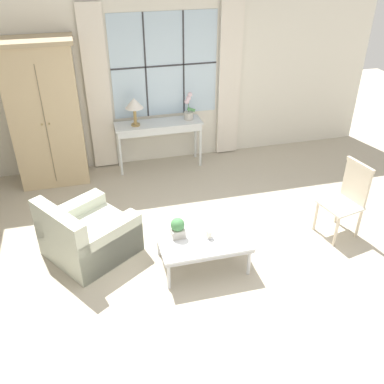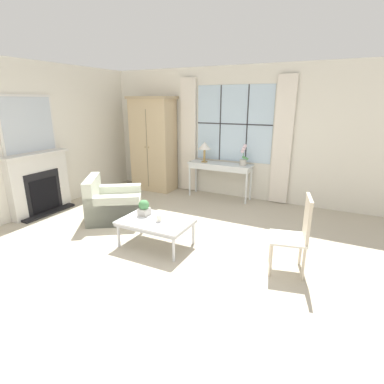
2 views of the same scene
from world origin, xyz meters
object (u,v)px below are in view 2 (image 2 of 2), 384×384
at_px(table_lamp, 205,146).
at_px(coffee_table, 156,223).
at_px(armoire, 153,144).
at_px(side_chair_wooden, 297,231).
at_px(fireplace, 39,177).
at_px(console_table, 220,167).
at_px(pillar_candle, 159,218).
at_px(potted_orchid, 243,157).
at_px(armchair_upholstered, 113,205).
at_px(potted_plant_small, 144,208).

height_order(table_lamp, coffee_table, table_lamp).
relative_size(armoire, side_chair_wooden, 2.18).
distance_m(fireplace, console_table, 3.65).
xyz_separation_m(armoire, pillar_candle, (1.78, -2.57, -0.65)).
bearing_deg(potted_orchid, coffee_table, -100.49).
relative_size(table_lamp, armchair_upholstered, 0.36).
height_order(armoire, console_table, armoire).
height_order(table_lamp, armchair_upholstered, table_lamp).
height_order(console_table, potted_orchid, potted_orchid).
bearing_deg(console_table, potted_orchid, 2.71).
height_order(fireplace, console_table, fireplace).
bearing_deg(table_lamp, potted_plant_small, -87.28).
distance_m(fireplace, armchair_upholstered, 1.56).
height_order(armoire, armchair_upholstered, armoire).
xyz_separation_m(fireplace, armoire, (1.04, 2.37, 0.39)).
distance_m(side_chair_wooden, pillar_candle, 1.91).
bearing_deg(fireplace, armoire, 66.39).
xyz_separation_m(fireplace, console_table, (2.73, 2.43, -0.02)).
bearing_deg(fireplace, potted_plant_small, -1.87).
relative_size(console_table, coffee_table, 1.35).
bearing_deg(pillar_candle, table_lamp, 100.04).
xyz_separation_m(armoire, side_chair_wooden, (3.68, -2.37, -0.54)).
bearing_deg(coffee_table, armchair_upholstered, 157.17).
bearing_deg(armchair_upholstered, potted_plant_small, -23.85).
bearing_deg(potted_plant_small, armchair_upholstered, 156.15).
xyz_separation_m(fireplace, table_lamp, (2.36, 2.41, 0.42)).
distance_m(fireplace, pillar_candle, 2.84).
xyz_separation_m(console_table, armchair_upholstered, (-1.28, -2.05, -0.43)).
height_order(console_table, table_lamp, table_lamp).
bearing_deg(table_lamp, console_table, 3.01).
bearing_deg(potted_orchid, armchair_upholstered, -130.71).
distance_m(armchair_upholstered, side_chair_wooden, 3.30).
relative_size(potted_orchid, pillar_candle, 3.79).
xyz_separation_m(console_table, table_lamp, (-0.37, -0.02, 0.44)).
bearing_deg(potted_orchid, armoire, -177.93).
xyz_separation_m(potted_orchid, pillar_candle, (-0.42, -2.64, -0.50)).
height_order(armoire, coffee_table, armoire).
bearing_deg(armoire, coffee_table, -56.04).
relative_size(armoire, pillar_candle, 18.31).
xyz_separation_m(fireplace, potted_plant_small, (2.47, -0.08, -0.19)).
distance_m(armoire, console_table, 1.74).
bearing_deg(pillar_candle, fireplace, 176.04).
xyz_separation_m(coffee_table, potted_plant_small, (-0.28, 0.09, 0.16)).
xyz_separation_m(potted_orchid, side_chair_wooden, (1.48, -2.45, -0.39)).
distance_m(fireplace, armoire, 2.62).
xyz_separation_m(table_lamp, coffee_table, (0.39, -2.58, -0.77)).
height_order(fireplace, table_lamp, fireplace).
distance_m(armoire, pillar_candle, 3.19).
relative_size(console_table, pillar_candle, 11.77).
height_order(armchair_upholstered, side_chair_wooden, side_chair_wooden).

